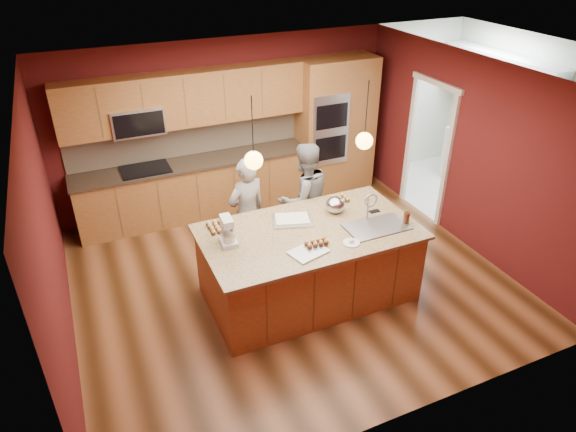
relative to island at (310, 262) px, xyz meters
name	(u,v)px	position (x,y,z in m)	size (l,w,h in m)	color
floor	(289,277)	(-0.09, 0.43, -0.49)	(5.50, 5.50, 0.00)	#412510
ceiling	(289,78)	(-0.09, 0.43, 2.21)	(5.50, 5.50, 0.00)	silver
wall_back	(226,124)	(-0.09, 2.93, 0.86)	(5.50, 5.50, 0.00)	#501414
wall_front	(410,311)	(-0.09, -2.07, 0.86)	(5.50, 5.50, 0.00)	#501414
wall_left	(48,237)	(-2.84, 0.43, 0.86)	(5.00, 5.00, 0.00)	#501414
wall_right	(466,153)	(2.66, 0.43, 0.86)	(5.00, 5.00, 0.00)	#501414
cabinet_run	(191,158)	(-0.77, 2.67, 0.49)	(3.74, 0.64, 2.30)	brown
oven_column	(335,126)	(1.75, 2.62, 0.66)	(1.30, 0.62, 2.30)	brown
doorway_trim	(427,152)	(2.64, 1.23, 0.56)	(0.08, 1.11, 2.20)	silver
laundry_room	(500,77)	(4.26, 1.63, 1.46)	(2.60, 2.70, 2.70)	beige
pendant_left	(254,160)	(-0.70, 0.00, 1.51)	(0.20, 0.20, 0.80)	black
pendant_right	(364,141)	(0.66, 0.00, 1.51)	(0.20, 0.20, 0.80)	black
island	(310,262)	(0.00, 0.00, 0.00)	(2.61, 1.46, 1.34)	brown
person_left	(247,213)	(-0.46, 0.98, 0.30)	(0.58, 0.38, 1.59)	black
person_right	(304,199)	(0.39, 0.98, 0.33)	(0.80, 0.62, 1.65)	slate
stand_mixer	(227,233)	(-1.00, 0.13, 0.62)	(0.19, 0.26, 0.34)	silver
sheet_cake	(292,220)	(-0.12, 0.28, 0.49)	(0.56, 0.48, 0.05)	silver
cooling_rack	(308,252)	(-0.24, -0.42, 0.48)	(0.41, 0.29, 0.02)	silver
mixing_bowl	(335,205)	(0.48, 0.28, 0.57)	(0.25, 0.25, 0.21)	#B9BBC1
plate	(351,243)	(0.30, -0.45, 0.48)	(0.20, 0.20, 0.01)	white
tumbler	(406,218)	(1.15, -0.32, 0.54)	(0.07, 0.07, 0.15)	#3A1A0B
phone	(374,211)	(0.95, 0.08, 0.48)	(0.14, 0.07, 0.01)	black
cupcakes_left	(220,226)	(-0.99, 0.49, 0.50)	(0.29, 0.29, 0.07)	tan
cupcakes_rack	(317,242)	(-0.09, -0.34, 0.52)	(0.29, 0.14, 0.06)	tan
cupcakes_right	(340,199)	(0.69, 0.52, 0.50)	(0.21, 0.21, 0.06)	tan
washer	(495,169)	(4.13, 1.20, 0.00)	(0.61, 0.63, 0.98)	silver
dryer	(466,155)	(4.12, 1.91, -0.01)	(0.60, 0.62, 0.97)	silver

